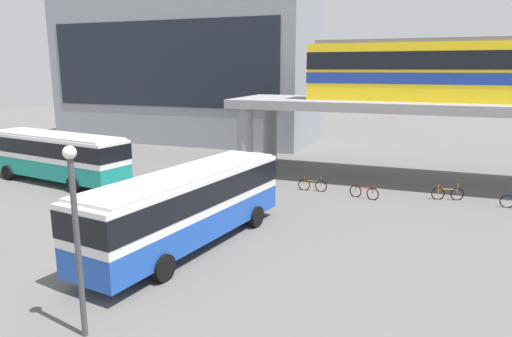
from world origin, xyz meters
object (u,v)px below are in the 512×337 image
Objects in this scene: station_building at (187,71)px; bus_secondary at (56,153)px; bus_main at (188,201)px; bicycle_orange at (448,194)px; bicycle_brown at (313,185)px; bicycle_red at (364,192)px; train at (493,70)px.

station_building reaches higher than bus_secondary.
bicycle_orange is at bearing 47.99° from bus_main.
bicycle_red is (3.19, -0.56, 0.00)m from bicycle_brown.
bus_main is (15.10, -27.18, -5.05)m from station_building.
train is 12.86× the size of bicycle_red.
train is (27.51, -11.64, 0.24)m from station_building.
bicycle_orange is at bearing 6.32° from bicycle_brown.
bicycle_orange is at bearing 11.22° from bus_secondary.
bus_secondary is (1.59, -20.41, -5.05)m from station_building.
station_building is 31.50m from bus_main.
station_building is at bearing 119.06° from bus_main.
bus_secondary reaches higher than bicycle_orange.
bus_main is 15.11m from bus_secondary.
bicycle_brown is 1.02× the size of bicycle_orange.
bus_secondary reaches higher than bicycle_red.
bicycle_brown is at bearing -42.95° from station_building.
bicycle_brown is at bearing -153.36° from train.
station_building is 1.18× the size of train.
bus_main is 1.00× the size of bus_secondary.
bicycle_orange is at bearing -31.64° from station_building.
train reaches higher than bicycle_orange.
bicycle_orange is (10.35, 11.49, -1.63)m from bus_main.
bus_secondary is (-13.51, 6.76, 0.00)m from bus_main.
train is 1.98× the size of bus_main.
station_building reaches higher than bicycle_brown.
bicycle_brown is at bearing -173.68° from bicycle_orange.
bicycle_brown is (17.76, -16.53, -6.68)m from station_building.
bicycle_red is (-6.57, -5.46, -6.92)m from train.
bicycle_red is at bearing -162.55° from bicycle_orange.
bus_main is at bearing -60.94° from station_building.
bicycle_red and bicycle_orange have the same top height.
bus_main reaches higher than bicycle_brown.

